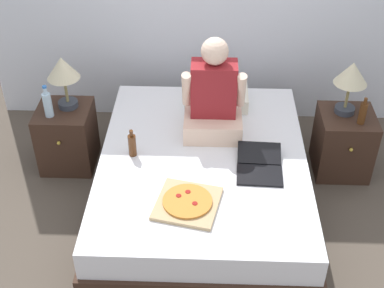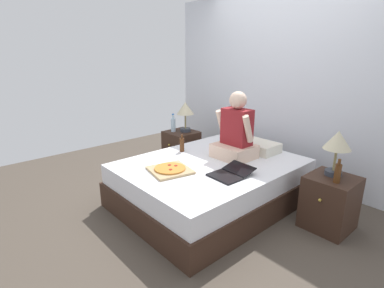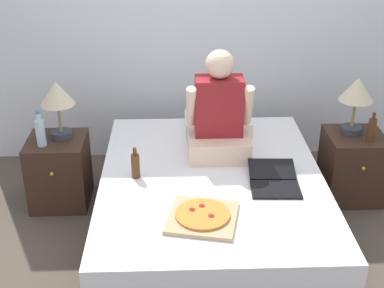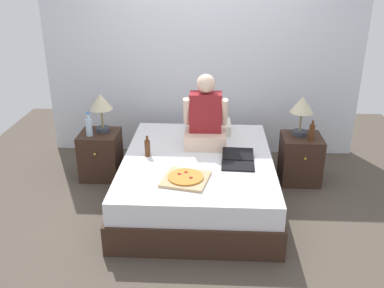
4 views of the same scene
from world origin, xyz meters
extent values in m
plane|color=#4C4238|center=(0.00, 0.00, 0.00)|extent=(5.96, 5.96, 0.00)
cube|color=silver|center=(0.00, 1.37, 1.25)|extent=(3.96, 0.12, 2.50)
cube|color=#382319|center=(0.00, 0.00, 0.14)|extent=(1.56, 2.01, 0.29)
cube|color=white|center=(0.00, 0.00, 0.40)|extent=(1.51, 1.95, 0.22)
cube|color=#382319|center=(-1.16, 0.52, 0.27)|extent=(0.44, 0.44, 0.55)
sphere|color=gold|center=(-1.16, 0.28, 0.38)|extent=(0.03, 0.03, 0.03)
cylinder|color=#333842|center=(-1.12, 0.57, 0.57)|extent=(0.16, 0.16, 0.05)
cylinder|color=olive|center=(-1.12, 0.57, 0.71)|extent=(0.02, 0.02, 0.22)
cone|color=beige|center=(-1.12, 0.57, 0.91)|extent=(0.26, 0.26, 0.18)
cylinder|color=silver|center=(-1.24, 0.43, 0.65)|extent=(0.07, 0.07, 0.20)
cylinder|color=silver|center=(-1.24, 0.43, 0.78)|extent=(0.03, 0.03, 0.06)
cylinder|color=blue|center=(-1.24, 0.43, 0.81)|extent=(0.04, 0.04, 0.02)
cube|color=#382319|center=(1.16, 0.52, 0.27)|extent=(0.44, 0.44, 0.55)
sphere|color=gold|center=(1.16, 0.28, 0.38)|extent=(0.03, 0.03, 0.03)
cylinder|color=#333842|center=(1.13, 0.57, 0.57)|extent=(0.16, 0.16, 0.05)
cylinder|color=olive|center=(1.13, 0.57, 0.71)|extent=(0.02, 0.02, 0.22)
cone|color=beige|center=(1.13, 0.57, 0.91)|extent=(0.26, 0.26, 0.18)
cylinder|color=#512D14|center=(1.23, 0.42, 0.64)|extent=(0.06, 0.06, 0.18)
cylinder|color=#512D14|center=(1.23, 0.42, 0.75)|extent=(0.03, 0.03, 0.05)
cube|color=silver|center=(0.09, 0.73, 0.57)|extent=(0.52, 0.34, 0.12)
cube|color=beige|center=(0.07, 0.32, 0.59)|extent=(0.44, 0.40, 0.16)
cube|color=maroon|center=(0.07, 0.35, 0.88)|extent=(0.34, 0.20, 0.42)
sphere|color=beige|center=(0.07, 0.35, 1.19)|extent=(0.20, 0.20, 0.20)
cylinder|color=beige|center=(-0.13, 0.30, 0.90)|extent=(0.07, 0.18, 0.32)
cylinder|color=beige|center=(0.27, 0.30, 0.90)|extent=(0.07, 0.18, 0.32)
cube|color=black|center=(0.40, -0.21, 0.52)|extent=(0.33, 0.23, 0.02)
cube|color=black|center=(0.41, 0.00, 0.55)|extent=(0.32, 0.21, 0.06)
cube|color=tan|center=(-0.09, -0.52, 0.52)|extent=(0.48, 0.48, 0.02)
cylinder|color=#CC7F33|center=(-0.09, -0.52, 0.54)|extent=(0.33, 0.33, 0.02)
cylinder|color=maroon|center=(-0.15, -0.48, 0.55)|extent=(0.04, 0.04, 0.00)
cylinder|color=maroon|center=(-0.04, -0.55, 0.55)|extent=(0.04, 0.04, 0.00)
cylinder|color=maroon|center=(-0.09, -0.44, 0.55)|extent=(0.04, 0.04, 0.00)
cylinder|color=#4C2811|center=(-0.52, 0.00, 0.59)|extent=(0.06, 0.06, 0.17)
cylinder|color=#4C2811|center=(-0.52, 0.00, 0.70)|extent=(0.03, 0.03, 0.05)
camera|label=1|loc=(0.03, -3.07, 2.95)|focal=50.00mm
camera|label=2|loc=(2.25, -2.28, 1.71)|focal=28.00mm
camera|label=3|loc=(-0.25, -3.16, 2.33)|focal=50.00mm
camera|label=4|loc=(0.14, -3.98, 2.34)|focal=40.00mm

